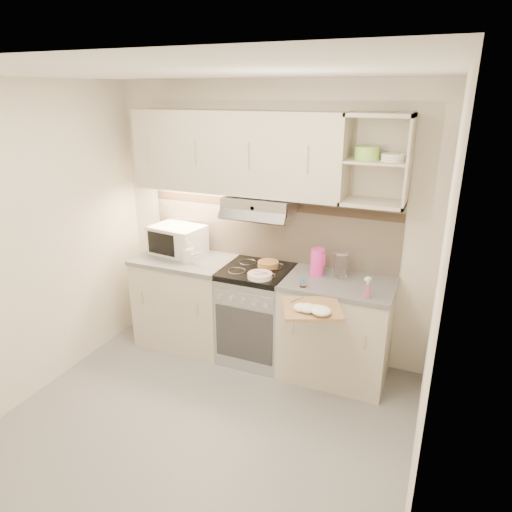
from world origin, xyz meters
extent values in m
plane|color=gray|center=(0.00, 0.00, 0.00)|extent=(3.00, 3.00, 0.00)
cube|color=silver|center=(0.00, 1.40, 1.25)|extent=(3.00, 0.04, 2.50)
cube|color=silver|center=(0.00, -1.40, 1.25)|extent=(3.00, 0.04, 2.50)
cube|color=silver|center=(-1.50, 0.00, 1.25)|extent=(0.04, 2.80, 2.50)
cube|color=silver|center=(1.50, 0.00, 1.25)|extent=(0.04, 2.80, 2.50)
cube|color=white|center=(0.00, 0.00, 2.50)|extent=(3.00, 2.80, 0.04)
cube|color=#C6B299|center=(0.00, 1.39, 1.22)|extent=(2.40, 0.02, 0.64)
cube|color=#382A1E|center=(0.00, 1.38, 1.42)|extent=(2.40, 0.01, 0.08)
cube|color=beige|center=(-0.25, 1.23, 1.90)|extent=(1.90, 0.34, 0.70)
cube|color=beige|center=(0.95, 1.23, 1.90)|extent=(0.50, 0.34, 0.70)
cylinder|color=#8FD150|center=(0.87, 1.23, 1.95)|extent=(0.19, 0.19, 0.10)
cylinder|color=white|center=(1.07, 1.23, 1.93)|extent=(0.18, 0.18, 0.06)
cube|color=#B7B7BC|center=(0.00, 1.20, 1.48)|extent=(0.60, 0.40, 0.12)
cube|color=beige|center=(-0.75, 1.10, 0.43)|extent=(0.90, 0.60, 0.86)
cube|color=slate|center=(-0.75, 1.10, 0.88)|extent=(0.92, 0.62, 0.04)
cube|color=beige|center=(0.75, 1.10, 0.43)|extent=(0.90, 0.60, 0.86)
cube|color=slate|center=(0.75, 1.10, 0.88)|extent=(0.92, 0.62, 0.04)
cube|color=#B7B7BC|center=(0.00, 1.10, 0.42)|extent=(0.60, 0.58, 0.85)
cube|color=black|center=(0.00, 1.10, 0.88)|extent=(0.60, 0.60, 0.05)
cube|color=silver|center=(-0.87, 1.19, 1.04)|extent=(0.53, 0.42, 0.28)
cube|color=black|center=(-0.87, 1.01, 1.04)|extent=(0.32, 0.06, 0.21)
cylinder|color=silver|center=(-0.67, 1.02, 0.96)|extent=(0.12, 0.12, 0.13)
cone|color=silver|center=(-0.58, 1.01, 0.98)|extent=(0.17, 0.06, 0.10)
torus|color=silver|center=(-0.67, 1.02, 1.05)|extent=(0.11, 0.03, 0.11)
cylinder|color=white|center=(0.11, 0.92, 0.91)|extent=(0.21, 0.21, 0.01)
cylinder|color=white|center=(0.11, 0.92, 0.92)|extent=(0.21, 0.21, 0.01)
cylinder|color=white|center=(0.11, 0.92, 0.93)|extent=(0.21, 0.21, 0.01)
cube|color=silver|center=(0.11, 0.92, 0.94)|extent=(0.14, 0.04, 0.01)
cylinder|color=#A75D40|center=(0.07, 1.19, 0.92)|extent=(0.19, 0.19, 0.05)
cylinder|color=#F834A6|center=(0.53, 1.17, 1.02)|extent=(0.12, 0.12, 0.24)
cube|color=#F834A6|center=(0.59, 1.18, 1.05)|extent=(0.02, 0.03, 0.10)
cylinder|color=silver|center=(0.73, 1.20, 1.01)|extent=(0.12, 0.12, 0.21)
cylinder|color=#B7B7BC|center=(0.73, 1.20, 1.12)|extent=(0.12, 0.12, 0.02)
cylinder|color=silver|center=(0.50, 0.88, 0.93)|extent=(0.05, 0.05, 0.06)
cylinder|color=teal|center=(0.50, 0.88, 0.97)|extent=(0.05, 0.05, 0.02)
cone|color=pink|center=(1.02, 0.88, 0.96)|extent=(0.07, 0.07, 0.11)
cube|color=tan|center=(0.67, 0.58, 0.87)|extent=(0.54, 0.52, 0.02)
camera|label=1|loc=(1.47, -2.41, 2.40)|focal=32.00mm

